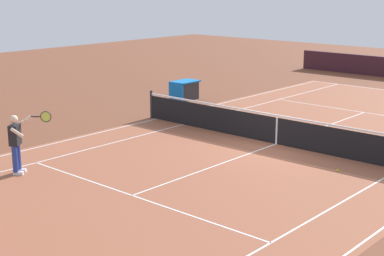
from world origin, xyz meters
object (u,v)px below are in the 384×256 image
object	(u,v)px
tennis_player_near	(17,141)
tennis_ball	(338,170)
tennis_net	(277,129)
equipment_cart_tarped	(185,90)

from	to	relation	value
tennis_player_near	tennis_ball	xyz separation A→B (m)	(-5.99, 6.53, -0.90)
tennis_net	tennis_ball	bearing A→B (deg)	65.92
tennis_net	tennis_player_near	bearing A→B (deg)	-26.57
tennis_player_near	tennis_ball	bearing A→B (deg)	132.51
tennis_player_near	equipment_cart_tarped	distance (m)	11.46
tennis_ball	equipment_cart_tarped	world-z (taller)	equipment_cart_tarped
tennis_net	tennis_ball	size ratio (longest dim) A/B	177.27
tennis_player_near	tennis_ball	size ratio (longest dim) A/B	25.71
tennis_net	tennis_player_near	size ratio (longest dim) A/B	6.89
tennis_net	tennis_player_near	world-z (taller)	tennis_player_near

